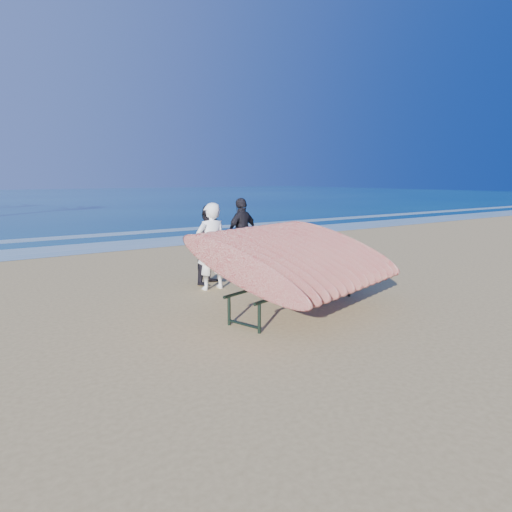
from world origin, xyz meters
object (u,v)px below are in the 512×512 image
object	(u,v)px
surfboard_rack	(296,257)
person_dark_b	(242,232)
person_white	(211,246)
person_dark_a	(212,245)

from	to	relation	value
surfboard_rack	person_dark_b	bearing A→B (deg)	54.54
surfboard_rack	person_white	xyz separation A→B (m)	(-0.53, 2.27, -0.04)
surfboard_rack	person_dark_b	world-z (taller)	person_dark_b
surfboard_rack	person_dark_a	size ratio (longest dim) A/B	2.10
person_white	person_dark_b	world-z (taller)	person_white
person_dark_a	person_dark_b	world-z (taller)	person_dark_b
person_white	person_dark_a	size ratio (longest dim) A/B	1.05
person_dark_b	person_white	bearing A→B (deg)	28.46
person_white	surfboard_rack	bearing A→B (deg)	106.10
surfboard_rack	person_dark_b	distance (m)	4.35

